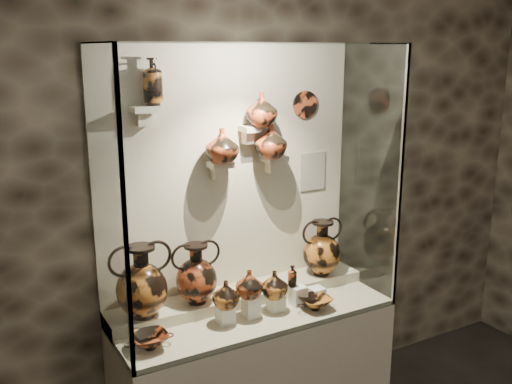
% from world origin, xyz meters
% --- Properties ---
extents(wall_back, '(5.00, 0.02, 3.20)m').
position_xyz_m(wall_back, '(0.00, 2.50, 1.60)').
color(wall_back, '#2B231B').
rests_on(wall_back, ground).
extents(plinth, '(1.70, 0.60, 0.80)m').
position_xyz_m(plinth, '(0.00, 2.18, 0.40)').
color(plinth, beige).
rests_on(plinth, floor).
extents(front_tier, '(1.68, 0.58, 0.03)m').
position_xyz_m(front_tier, '(0.00, 2.18, 0.82)').
color(front_tier, '#BDB293').
rests_on(front_tier, plinth).
extents(rear_tier, '(1.70, 0.25, 0.10)m').
position_xyz_m(rear_tier, '(0.00, 2.35, 0.85)').
color(rear_tier, '#BDB293').
rests_on(rear_tier, plinth).
extents(back_panel, '(1.70, 0.03, 1.60)m').
position_xyz_m(back_panel, '(0.00, 2.50, 1.60)').
color(back_panel, beige).
rests_on(back_panel, plinth).
extents(glass_front, '(1.70, 0.01, 1.60)m').
position_xyz_m(glass_front, '(0.00, 1.88, 1.60)').
color(glass_front, white).
rests_on(glass_front, plinth).
extents(glass_left, '(0.01, 0.60, 1.60)m').
position_xyz_m(glass_left, '(-0.85, 2.18, 1.60)').
color(glass_left, white).
rests_on(glass_left, plinth).
extents(glass_right, '(0.01, 0.60, 1.60)m').
position_xyz_m(glass_right, '(0.85, 2.18, 1.60)').
color(glass_right, white).
rests_on(glass_right, plinth).
extents(glass_top, '(1.70, 0.60, 0.01)m').
position_xyz_m(glass_top, '(0.00, 2.18, 2.40)').
color(glass_top, white).
rests_on(glass_top, back_panel).
extents(frame_post_left, '(0.02, 0.02, 1.60)m').
position_xyz_m(frame_post_left, '(-0.84, 1.89, 1.60)').
color(frame_post_left, gray).
rests_on(frame_post_left, plinth).
extents(frame_post_right, '(0.02, 0.02, 1.60)m').
position_xyz_m(frame_post_right, '(0.84, 1.89, 1.60)').
color(frame_post_right, gray).
rests_on(frame_post_right, plinth).
extents(pedestal_a, '(0.09, 0.09, 0.10)m').
position_xyz_m(pedestal_a, '(-0.22, 2.13, 0.88)').
color(pedestal_a, silver).
rests_on(pedestal_a, front_tier).
extents(pedestal_b, '(0.09, 0.09, 0.13)m').
position_xyz_m(pedestal_b, '(-0.05, 2.13, 0.90)').
color(pedestal_b, silver).
rests_on(pedestal_b, front_tier).
extents(pedestal_c, '(0.09, 0.09, 0.09)m').
position_xyz_m(pedestal_c, '(0.12, 2.13, 0.88)').
color(pedestal_c, silver).
rests_on(pedestal_c, front_tier).
extents(pedestal_d, '(0.09, 0.09, 0.12)m').
position_xyz_m(pedestal_d, '(0.28, 2.13, 0.89)').
color(pedestal_d, silver).
rests_on(pedestal_d, front_tier).
extents(pedestal_e, '(0.09, 0.09, 0.08)m').
position_xyz_m(pedestal_e, '(0.42, 2.13, 0.87)').
color(pedestal_e, silver).
rests_on(pedestal_e, front_tier).
extents(bracket_ul, '(0.14, 0.12, 0.04)m').
position_xyz_m(bracket_ul, '(-0.55, 2.42, 2.05)').
color(bracket_ul, beige).
rests_on(bracket_ul, back_panel).
extents(bracket_ca, '(0.14, 0.12, 0.04)m').
position_xyz_m(bracket_ca, '(-0.10, 2.42, 1.70)').
color(bracket_ca, beige).
rests_on(bracket_ca, back_panel).
extents(bracket_cb, '(0.10, 0.12, 0.04)m').
position_xyz_m(bracket_cb, '(0.10, 2.42, 1.90)').
color(bracket_cb, beige).
rests_on(bracket_cb, back_panel).
extents(bracket_cc, '(0.14, 0.12, 0.04)m').
position_xyz_m(bracket_cc, '(0.28, 2.42, 1.70)').
color(bracket_cc, beige).
rests_on(bracket_cc, back_panel).
extents(amphora_left, '(0.45, 0.45, 0.42)m').
position_xyz_m(amphora_left, '(-0.65, 2.30, 1.11)').
color(amphora_left, '#A85D20').
rests_on(amphora_left, rear_tier).
extents(amphora_mid, '(0.38, 0.38, 0.37)m').
position_xyz_m(amphora_mid, '(-0.31, 2.32, 1.08)').
color(amphora_mid, '#99391B').
rests_on(amphora_mid, rear_tier).
extents(amphora_right, '(0.38, 0.38, 0.37)m').
position_xyz_m(amphora_right, '(0.59, 2.32, 1.09)').
color(amphora_right, '#A85D20').
rests_on(amphora_right, rear_tier).
extents(jug_a, '(0.19, 0.19, 0.16)m').
position_xyz_m(jug_a, '(-0.22, 2.11, 1.01)').
color(jug_a, '#A85D20').
rests_on(jug_a, pedestal_a).
extents(jug_b, '(0.21, 0.21, 0.17)m').
position_xyz_m(jug_b, '(-0.07, 2.11, 1.04)').
color(jug_b, '#99391B').
rests_on(jug_b, pedestal_b).
extents(jug_c, '(0.19, 0.19, 0.17)m').
position_xyz_m(jug_c, '(0.10, 2.11, 1.01)').
color(jug_c, '#A85D20').
rests_on(jug_c, pedestal_c).
extents(lekythos_small, '(0.07, 0.07, 0.15)m').
position_xyz_m(lekythos_small, '(0.25, 2.15, 1.03)').
color(lekythos_small, '#99391B').
rests_on(lekythos_small, pedestal_d).
extents(kylix_left, '(0.31, 0.28, 0.10)m').
position_xyz_m(kylix_left, '(-0.70, 2.06, 0.88)').
color(kylix_left, '#99391B').
rests_on(kylix_left, front_tier).
extents(kylix_right, '(0.28, 0.25, 0.10)m').
position_xyz_m(kylix_right, '(0.33, 2.02, 0.88)').
color(kylix_right, '#A85D20').
rests_on(kylix_right, front_tier).
extents(lekythos_tall, '(0.13, 0.13, 0.29)m').
position_xyz_m(lekythos_tall, '(-0.50, 2.41, 2.21)').
color(lekythos_tall, '#A85D20').
rests_on(lekythos_tall, bracket_ul).
extents(ovoid_vase_a, '(0.20, 0.20, 0.21)m').
position_xyz_m(ovoid_vase_a, '(-0.11, 2.37, 1.82)').
color(ovoid_vase_a, '#99391B').
rests_on(ovoid_vase_a, bracket_ca).
extents(ovoid_vase_b, '(0.20, 0.20, 0.20)m').
position_xyz_m(ovoid_vase_b, '(0.16, 2.37, 2.02)').
color(ovoid_vase_b, '#99391B').
rests_on(ovoid_vase_b, bracket_cb).
extents(ovoid_vase_c, '(0.21, 0.21, 0.21)m').
position_xyz_m(ovoid_vase_c, '(0.22, 2.37, 1.82)').
color(ovoid_vase_c, '#99391B').
rests_on(ovoid_vase_c, bracket_cc).
extents(wall_plate, '(0.18, 0.02, 0.18)m').
position_xyz_m(wall_plate, '(0.53, 2.47, 2.02)').
color(wall_plate, '#BB4B25').
rests_on(wall_plate, back_panel).
extents(info_placard, '(0.19, 0.01, 0.25)m').
position_xyz_m(info_placard, '(0.61, 2.47, 1.58)').
color(info_placard, beige).
rests_on(info_placard, back_panel).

